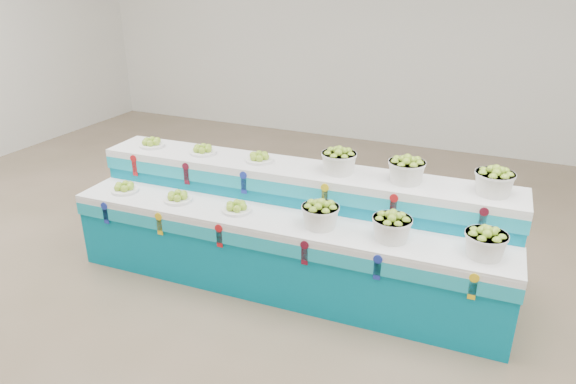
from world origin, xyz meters
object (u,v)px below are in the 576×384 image
(display_stand, at_px, (288,229))
(basket_upper_right, at_px, (494,181))
(basket_lower_left, at_px, (320,214))
(plate_upper_mid, at_px, (203,149))

(display_stand, relative_size, basket_upper_right, 12.69)
(basket_lower_left, xyz_separation_m, plate_upper_mid, (-1.38, 0.44, 0.24))
(display_stand, relative_size, basket_lower_left, 12.69)
(display_stand, height_order, plate_upper_mid, plate_upper_mid)
(display_stand, bearing_deg, basket_lower_left, -32.47)
(display_stand, height_order, basket_lower_left, display_stand)
(basket_upper_right, bearing_deg, display_stand, -169.77)
(basket_lower_left, bearing_deg, basket_upper_right, 22.75)
(display_stand, relative_size, plate_upper_mid, 15.17)
(display_stand, xyz_separation_m, basket_upper_right, (1.64, 0.30, 0.62))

